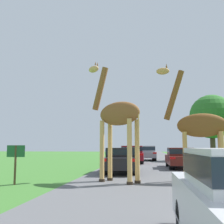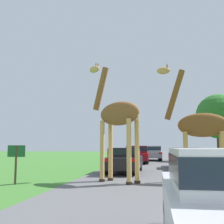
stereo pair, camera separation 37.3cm
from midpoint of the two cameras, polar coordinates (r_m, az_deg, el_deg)
The scene contains 9 objects.
road at distance 29.16m, azimuth 9.40°, elevation -9.71°, with size 6.95×120.00×0.00m.
giraffe_near_road at distance 11.46m, azimuth 1.97°, elevation -1.39°, with size 2.52×1.81×5.17m.
giraffe_companion at distance 11.98m, azimuth 18.21°, elevation -2.90°, with size 2.83×0.90×4.97m.
car_queue_right at distance 19.36m, azimuth 15.07°, elevation -8.83°, with size 1.72×4.74×1.34m.
car_queue_left at distance 24.29m, azimuth 5.62°, elevation -8.47°, with size 1.92×4.36×1.48m.
car_far_ahead at distance 29.62m, azimuth 8.56°, elevation -8.15°, with size 1.92×4.64×1.48m.
car_verge_right at distance 15.63m, azimuth 3.29°, elevation -9.53°, with size 1.73×4.58×1.34m.
tree_left_edge at distance 30.48m, azimuth 21.13°, elevation -0.85°, with size 4.50×4.50×6.72m.
sign_post at distance 11.33m, azimuth -18.01°, elevation -8.68°, with size 0.70×0.08×1.46m.
Camera 2 is at (-0.03, 0.90, 1.41)m, focal length 45.00 mm.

